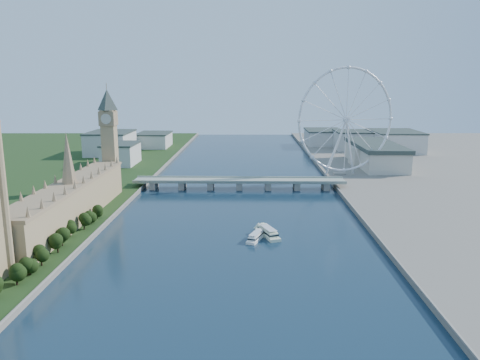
{
  "coord_description": "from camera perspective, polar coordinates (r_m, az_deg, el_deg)",
  "views": [
    {
      "loc": [
        10.93,
        -179.1,
        109.45
      ],
      "look_at": [
        2.63,
        210.0,
        28.07
      ],
      "focal_mm": 35.0,
      "sensor_mm": 36.0,
      "label": 1
    }
  ],
  "objects": [
    {
      "name": "ground",
      "position": [
        210.17,
        -2.06,
        -19.58
      ],
      "size": [
        2000.0,
        2000.0,
        0.0
      ],
      "primitive_type": "plane",
      "color": "#1A364B",
      "rests_on": "ground"
    },
    {
      "name": "london_eye",
      "position": [
        546.8,
        12.82,
        7.12
      ],
      "size": [
        113.6,
        39.12,
        124.3
      ],
      "color": "silver",
      "rests_on": "ground"
    },
    {
      "name": "westminster_bridge",
      "position": [
        490.13,
        -0.08,
        -0.3
      ],
      "size": [
        220.0,
        22.0,
        9.5
      ],
      "color": "gray",
      "rests_on": "ground"
    },
    {
      "name": "tree_row",
      "position": [
        299.22,
        -23.63,
        -8.87
      ],
      "size": [
        8.13,
        216.13,
        19.85
      ],
      "color": "black",
      "rests_on": "ground"
    },
    {
      "name": "parliament_range",
      "position": [
        386.58,
        -19.9,
        -2.52
      ],
      "size": [
        24.0,
        200.0,
        70.0
      ],
      "color": "tan",
      "rests_on": "ground"
    },
    {
      "name": "city_skyline",
      "position": [
        745.48,
        3.4,
        4.66
      ],
      "size": [
        505.0,
        280.0,
        32.0
      ],
      "color": "beige",
      "rests_on": "ground"
    },
    {
      "name": "tour_boat_far",
      "position": [
        342.45,
        3.4,
        -6.85
      ],
      "size": [
        19.59,
        33.07,
        7.16
      ],
      "primitive_type": null,
      "rotation": [
        0.0,
        0.0,
        0.38
      ],
      "color": "#E5ECC8",
      "rests_on": "ground"
    },
    {
      "name": "big_ben",
      "position": [
        479.66,
        -15.72,
        6.24
      ],
      "size": [
        20.02,
        20.02,
        110.0
      ],
      "color": "tan",
      "rests_on": "ground"
    },
    {
      "name": "tour_boat_near",
      "position": [
        334.46,
        1.95,
        -7.3
      ],
      "size": [
        15.9,
        27.7,
        5.94
      ],
      "primitive_type": null,
      "rotation": [
        0.0,
        0.0,
        -0.36
      ],
      "color": "white",
      "rests_on": "ground"
    },
    {
      "name": "county_hall",
      "position": [
        640.23,
        16.06,
        1.5
      ],
      "size": [
        54.0,
        144.0,
        35.0
      ],
      "primitive_type": null,
      "color": "beige",
      "rests_on": "ground"
    }
  ]
}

